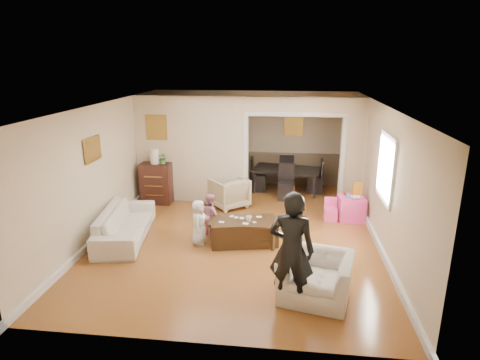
# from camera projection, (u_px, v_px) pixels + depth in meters

# --- Properties ---
(floor) EXTENTS (7.00, 7.00, 0.00)m
(floor) POSITION_uv_depth(u_px,v_px,m) (239.00, 231.00, 8.45)
(floor) COLOR #9F5929
(floor) RESTS_ON ground
(partition_left) EXTENTS (2.75, 0.18, 2.60)m
(partition_left) POSITION_uv_depth(u_px,v_px,m) (192.00, 150.00, 9.94)
(partition_left) COLOR beige
(partition_left) RESTS_ON ground
(partition_right) EXTENTS (0.55, 0.18, 2.60)m
(partition_right) POSITION_uv_depth(u_px,v_px,m) (353.00, 154.00, 9.52)
(partition_right) COLOR beige
(partition_right) RESTS_ON ground
(partition_header) EXTENTS (2.22, 0.18, 0.35)m
(partition_header) POSITION_uv_depth(u_px,v_px,m) (296.00, 105.00, 9.34)
(partition_header) COLOR beige
(partition_header) RESTS_ON partition_right
(window_pane) EXTENTS (0.03, 0.95, 1.10)m
(window_pane) POSITION_uv_depth(u_px,v_px,m) (387.00, 168.00, 7.32)
(window_pane) COLOR white
(window_pane) RESTS_ON ground
(framed_art_partition) EXTENTS (0.45, 0.03, 0.55)m
(framed_art_partition) POSITION_uv_depth(u_px,v_px,m) (156.00, 127.00, 9.78)
(framed_art_partition) COLOR brown
(framed_art_partition) RESTS_ON partition_left
(framed_art_sofa_wall) EXTENTS (0.03, 0.55, 0.40)m
(framed_art_sofa_wall) POSITION_uv_depth(u_px,v_px,m) (92.00, 149.00, 7.66)
(framed_art_sofa_wall) COLOR brown
(framed_art_alcove) EXTENTS (0.45, 0.03, 0.55)m
(framed_art_alcove) POSITION_uv_depth(u_px,v_px,m) (294.00, 125.00, 11.11)
(framed_art_alcove) COLOR brown
(sofa) EXTENTS (1.11, 2.19, 0.61)m
(sofa) POSITION_uv_depth(u_px,v_px,m) (125.00, 224.00, 8.04)
(sofa) COLOR beige
(sofa) RESTS_ON ground
(armchair_back) EXTENTS (1.09, 1.10, 0.72)m
(armchair_back) POSITION_uv_depth(u_px,v_px,m) (229.00, 192.00, 9.75)
(armchair_back) COLOR tan
(armchair_back) RESTS_ON ground
(armchair_front) EXTENTS (1.22, 1.12, 0.68)m
(armchair_front) POSITION_uv_depth(u_px,v_px,m) (315.00, 277.00, 6.03)
(armchair_front) COLOR beige
(armchair_front) RESTS_ON ground
(dresser) EXTENTS (0.73, 0.41, 1.00)m
(dresser) POSITION_uv_depth(u_px,v_px,m) (156.00, 183.00, 9.97)
(dresser) COLOR #35150F
(dresser) RESTS_ON ground
(table_lamp) EXTENTS (0.22, 0.22, 0.36)m
(table_lamp) POSITION_uv_depth(u_px,v_px,m) (155.00, 156.00, 9.78)
(table_lamp) COLOR #FFE9CF
(table_lamp) RESTS_ON dresser
(potted_plant) EXTENTS (0.26, 0.22, 0.28)m
(potted_plant) POSITION_uv_depth(u_px,v_px,m) (163.00, 158.00, 9.77)
(potted_plant) COLOR #487433
(potted_plant) RESTS_ON dresser
(coffee_table) EXTENTS (1.37, 0.89, 0.47)m
(coffee_table) POSITION_uv_depth(u_px,v_px,m) (244.00, 231.00, 7.86)
(coffee_table) COLOR #342010
(coffee_table) RESTS_ON ground
(coffee_cup) EXTENTS (0.13, 0.13, 0.10)m
(coffee_cup) POSITION_uv_depth(u_px,v_px,m) (249.00, 219.00, 7.72)
(coffee_cup) COLOR silver
(coffee_cup) RESTS_ON coffee_table
(play_table) EXTENTS (0.58, 0.58, 0.53)m
(play_table) POSITION_uv_depth(u_px,v_px,m) (351.00, 208.00, 8.99)
(play_table) COLOR #FF43A4
(play_table) RESTS_ON ground
(cereal_box) EXTENTS (0.20, 0.08, 0.30)m
(cereal_box) POSITION_uv_depth(u_px,v_px,m) (357.00, 189.00, 8.96)
(cereal_box) COLOR yellow
(cereal_box) RESTS_ON play_table
(cyan_cup) EXTENTS (0.08, 0.08, 0.08)m
(cyan_cup) POSITION_uv_depth(u_px,v_px,m) (348.00, 196.00, 8.87)
(cyan_cup) COLOR #29A3CF
(cyan_cup) RESTS_ON play_table
(toy_block) EXTENTS (0.10, 0.09, 0.05)m
(toy_block) POSITION_uv_depth(u_px,v_px,m) (346.00, 194.00, 9.04)
(toy_block) COLOR red
(toy_block) RESTS_ON play_table
(play_bowl) EXTENTS (0.23, 0.23, 0.05)m
(play_bowl) POSITION_uv_depth(u_px,v_px,m) (355.00, 198.00, 8.79)
(play_bowl) COLOR white
(play_bowl) RESTS_ON play_table
(dining_table) EXTENTS (1.91, 1.28, 0.62)m
(dining_table) POSITION_uv_depth(u_px,v_px,m) (286.00, 180.00, 10.89)
(dining_table) COLOR black
(dining_table) RESTS_ON ground
(adult_person) EXTENTS (0.70, 0.51, 1.75)m
(adult_person) POSITION_uv_depth(u_px,v_px,m) (291.00, 251.00, 5.66)
(adult_person) COLOR black
(adult_person) RESTS_ON ground
(child_kneel_a) EXTENTS (0.30, 0.44, 0.89)m
(child_kneel_a) POSITION_uv_depth(u_px,v_px,m) (199.00, 222.00, 7.75)
(child_kneel_a) COLOR silver
(child_kneel_a) RESTS_ON ground
(child_kneel_b) EXTENTS (0.51, 0.54, 0.87)m
(child_kneel_b) POSITION_uv_depth(u_px,v_px,m) (211.00, 214.00, 8.16)
(child_kneel_b) COLOR pink
(child_kneel_b) RESTS_ON ground
(child_toddler) EXTENTS (0.43, 0.47, 0.77)m
(child_toddler) POSITION_uv_depth(u_px,v_px,m) (298.00, 212.00, 8.41)
(child_toddler) COLOR black
(child_toddler) RESTS_ON ground
(craft_papers) EXTENTS (0.80, 0.47, 0.00)m
(craft_papers) POSITION_uv_depth(u_px,v_px,m) (241.00, 219.00, 7.81)
(craft_papers) COLOR white
(craft_papers) RESTS_ON coffee_table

